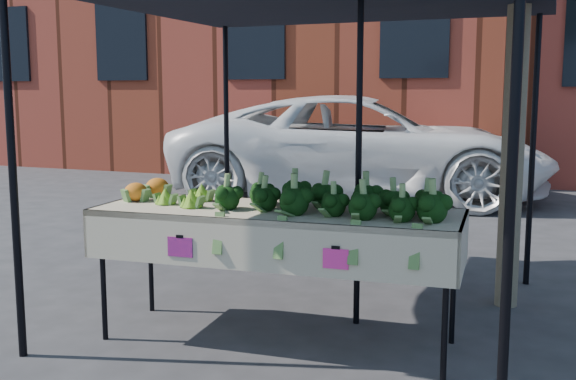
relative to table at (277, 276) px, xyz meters
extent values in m
plane|color=#2B2B2E|center=(-0.18, -0.13, -0.45)|extent=(90.00, 90.00, 0.00)
cube|color=beige|center=(0.00, 0.00, 0.00)|extent=(2.45, 0.96, 0.90)
cube|color=#F22D8C|center=(-0.50, -0.40, 0.25)|extent=(0.17, 0.01, 0.12)
cube|color=#F22D94|center=(0.50, -0.40, 0.25)|extent=(0.17, 0.01, 0.12)
ellipsoid|color=black|center=(0.36, 0.03, 0.56)|extent=(1.51, 0.54, 0.22)
ellipsoid|color=#85BB26|center=(-0.66, -0.01, 0.54)|extent=(0.40, 0.44, 0.17)
ellipsoid|color=orange|center=(-1.03, 0.07, 0.53)|extent=(0.20, 0.40, 0.15)
imported|color=white|center=(-1.15, 6.18, 2.45)|extent=(2.14, 2.96, 5.80)
camera|label=1|loc=(1.67, -4.04, 1.21)|focal=42.33mm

